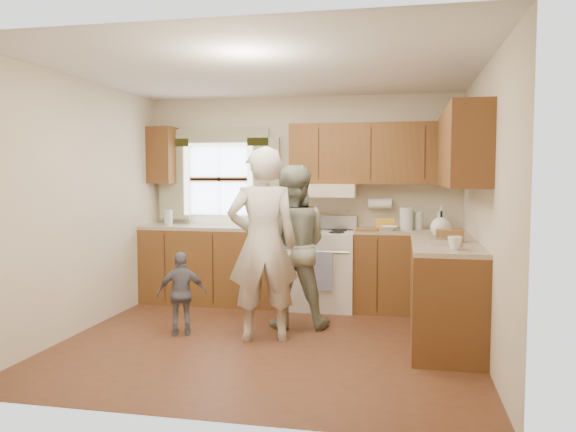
% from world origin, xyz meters
% --- Properties ---
extents(room, '(3.80, 3.80, 3.80)m').
position_xyz_m(room, '(0.00, 0.00, 1.25)').
color(room, '#4F2D18').
rests_on(room, ground).
extents(kitchen_fixtures, '(3.80, 2.25, 2.15)m').
position_xyz_m(kitchen_fixtures, '(0.62, 1.08, 0.84)').
color(kitchen_fixtures, '#41250E').
rests_on(kitchen_fixtures, ground).
extents(stove, '(0.76, 0.67, 1.07)m').
position_xyz_m(stove, '(0.30, 1.44, 0.47)').
color(stove, silver).
rests_on(stove, ground).
extents(woman_left, '(0.76, 0.62, 1.81)m').
position_xyz_m(woman_left, '(-0.07, 0.03, 0.91)').
color(woman_left, beige).
rests_on(woman_left, ground).
extents(woman_right, '(0.89, 0.74, 1.65)m').
position_xyz_m(woman_right, '(0.10, 0.56, 0.83)').
color(woman_right, '#29442D').
rests_on(woman_right, ground).
extents(child, '(0.52, 0.36, 0.81)m').
position_xyz_m(child, '(-0.88, 0.03, 0.41)').
color(child, slate).
rests_on(child, ground).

